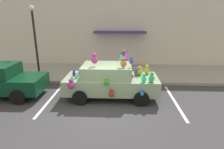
% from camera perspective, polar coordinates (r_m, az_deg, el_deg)
% --- Properties ---
extents(ground_plane, '(60.00, 60.00, 0.00)m').
position_cam_1_polar(ground_plane, '(7.79, -2.73, -10.76)').
color(ground_plane, '#38383A').
extents(sidewalk, '(24.00, 4.00, 0.15)m').
position_cam_1_polar(sidewalk, '(12.38, -0.64, 0.56)').
color(sidewalk, gray).
rests_on(sidewalk, ground).
extents(storefront_building, '(24.00, 1.25, 6.40)m').
position_cam_1_polar(storefront_building, '(14.00, -0.15, 15.50)').
color(storefront_building, beige).
rests_on(storefront_building, ground).
extents(parking_stripe_front, '(0.12, 3.60, 0.01)m').
position_cam_1_polar(parking_stripe_front, '(8.99, 18.31, -7.62)').
color(parking_stripe_front, silver).
rests_on(parking_stripe_front, ground).
extents(parking_stripe_rear, '(0.12, 3.60, 0.01)m').
position_cam_1_polar(parking_stripe_rear, '(9.21, -17.92, -6.96)').
color(parking_stripe_rear, silver).
rests_on(parking_stripe_rear, ground).
extents(plush_covered_car, '(4.21, 2.11, 2.14)m').
position_cam_1_polar(plush_covered_car, '(8.71, -0.45, -1.79)').
color(plush_covered_car, gray).
rests_on(plush_covered_car, ground).
extents(teddy_bear_on_sidewalk, '(0.35, 0.29, 0.67)m').
position_cam_1_polar(teddy_bear_on_sidewalk, '(10.93, 8.72, 0.14)').
color(teddy_bear_on_sidewalk, beige).
rests_on(teddy_bear_on_sidewalk, sidewalk).
extents(street_lamp_post, '(0.28, 0.28, 4.02)m').
position_cam_1_polar(street_lamp_post, '(11.40, -22.21, 10.78)').
color(street_lamp_post, black).
rests_on(street_lamp_post, sidewalk).
extents(pedestrian_near_shopfront, '(0.37, 0.37, 1.65)m').
position_cam_1_polar(pedestrian_near_shopfront, '(11.29, 3.66, 3.22)').
color(pedestrian_near_shopfront, '#4E56B0').
rests_on(pedestrian_near_shopfront, sidewalk).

